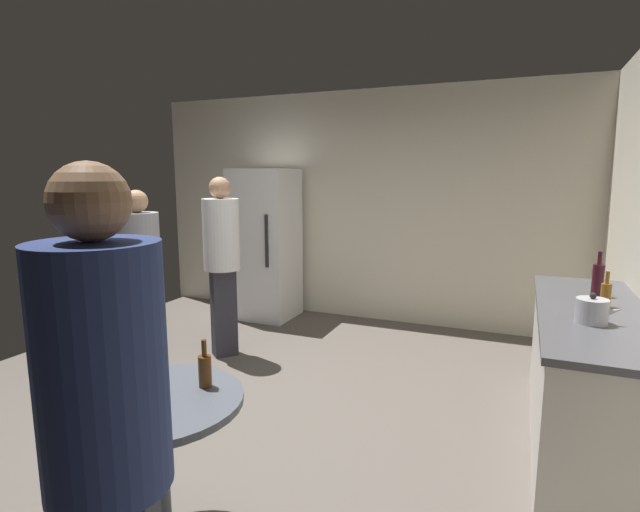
# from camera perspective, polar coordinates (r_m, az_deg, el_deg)

# --- Properties ---
(ground_plane) EXTENTS (5.20, 5.20, 0.10)m
(ground_plane) POSITION_cam_1_polar(r_m,az_deg,el_deg) (3.87, -8.97, -17.94)
(ground_plane) COLOR #5B544C
(wall_back) EXTENTS (5.32, 0.06, 2.70)m
(wall_back) POSITION_cam_1_polar(r_m,az_deg,el_deg) (5.84, 4.41, 5.78)
(wall_back) COLOR silver
(wall_back) RESTS_ON ground_plane
(refrigerator) EXTENTS (0.70, 0.68, 1.80)m
(refrigerator) POSITION_cam_1_polar(r_m,az_deg,el_deg) (5.91, -6.46, 1.40)
(refrigerator) COLOR white
(refrigerator) RESTS_ON ground_plane
(kitchen_counter) EXTENTS (0.64, 2.02, 0.90)m
(kitchen_counter) POSITION_cam_1_polar(r_m,az_deg,el_deg) (3.60, 28.89, -12.41)
(kitchen_counter) COLOR beige
(kitchen_counter) RESTS_ON ground_plane
(kettle) EXTENTS (0.24, 0.17, 0.18)m
(kettle) POSITION_cam_1_polar(r_m,az_deg,el_deg) (3.13, 29.38, -5.64)
(kettle) COLOR #B2B2B7
(kettle) RESTS_ON kitchen_counter
(wine_bottle_on_counter) EXTENTS (0.08, 0.08, 0.31)m
(wine_bottle_on_counter) POSITION_cam_1_polar(r_m,az_deg,el_deg) (3.84, 29.88, -2.37)
(wine_bottle_on_counter) COLOR #3F141E
(wine_bottle_on_counter) RESTS_ON kitchen_counter
(beer_bottle_on_counter) EXTENTS (0.06, 0.06, 0.23)m
(beer_bottle_on_counter) POSITION_cam_1_polar(r_m,az_deg,el_deg) (3.55, 30.59, -3.87)
(beer_bottle_on_counter) COLOR #8C5919
(beer_bottle_on_counter) RESTS_ON kitchen_counter
(foreground_table) EXTENTS (0.80, 0.80, 0.73)m
(foreground_table) POSITION_cam_1_polar(r_m,az_deg,el_deg) (2.43, -18.83, -17.77)
(foreground_table) COLOR #4C515B
(foreground_table) RESTS_ON ground_plane
(beer_bottle_amber) EXTENTS (0.06, 0.06, 0.23)m
(beer_bottle_amber) POSITION_cam_1_polar(r_m,az_deg,el_deg) (2.34, -23.60, -14.09)
(beer_bottle_amber) COLOR #8C5919
(beer_bottle_amber) RESTS_ON foreground_table
(beer_bottle_brown) EXTENTS (0.06, 0.06, 0.23)m
(beer_bottle_brown) POSITION_cam_1_polar(r_m,az_deg,el_deg) (2.40, -13.38, -12.87)
(beer_bottle_brown) COLOR #593314
(beer_bottle_brown) RESTS_ON foreground_table
(beer_bottle_green) EXTENTS (0.06, 0.06, 0.23)m
(beer_bottle_green) POSITION_cam_1_polar(r_m,az_deg,el_deg) (2.31, -20.43, -14.18)
(beer_bottle_green) COLOR #26662D
(beer_bottle_green) RESTS_ON foreground_table
(beer_bottle_clear) EXTENTS (0.06, 0.06, 0.23)m
(beer_bottle_clear) POSITION_cam_1_polar(r_m,az_deg,el_deg) (2.42, -19.52, -12.97)
(beer_bottle_clear) COLOR silver
(beer_bottle_clear) RESTS_ON foreground_table
(plastic_cup_blue) EXTENTS (0.08, 0.08, 0.11)m
(plastic_cup_blue) POSITION_cam_1_polar(r_m,az_deg,el_deg) (2.26, -22.30, -15.62)
(plastic_cup_blue) COLOR blue
(plastic_cup_blue) RESTS_ON foreground_table
(person_in_gray_shirt) EXTENTS (0.44, 0.44, 1.61)m
(person_in_gray_shirt) POSITION_cam_1_polar(r_m,az_deg,el_deg) (4.36, -20.36, -1.53)
(person_in_gray_shirt) COLOR #2D2D38
(person_in_gray_shirt) RESTS_ON ground_plane
(person_in_navy_shirt) EXTENTS (0.46, 0.46, 1.76)m
(person_in_navy_shirt) POSITION_cam_1_polar(r_m,az_deg,el_deg) (1.53, -23.76, -18.15)
(person_in_navy_shirt) COLOR #2D2D38
(person_in_navy_shirt) RESTS_ON ground_plane
(person_in_white_shirt) EXTENTS (0.48, 0.48, 1.71)m
(person_in_white_shirt) POSITION_cam_1_polar(r_m,az_deg,el_deg) (4.65, -11.47, 0.36)
(person_in_white_shirt) COLOR #2D2D38
(person_in_white_shirt) RESTS_ON ground_plane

